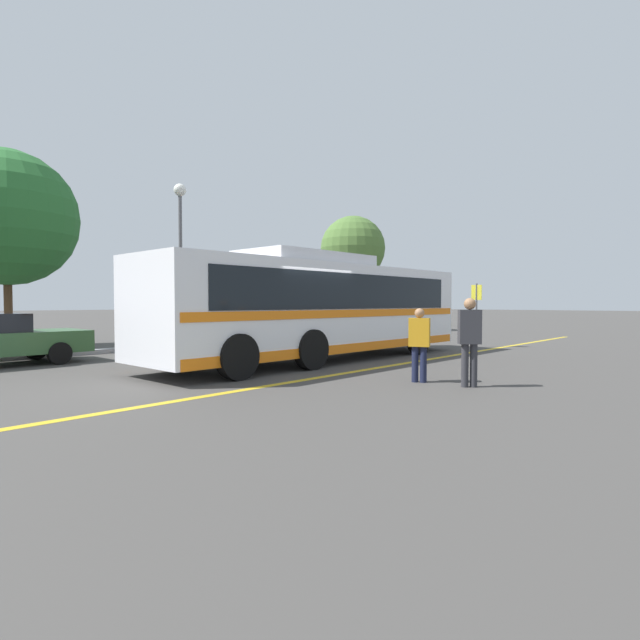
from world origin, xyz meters
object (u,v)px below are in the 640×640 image
object	(u,v)px
tree_0	(353,249)
transit_bus	(320,306)
pedestrian_0	(470,336)
pedestrian_1	(419,341)
bus_stop_sign	(476,307)
tree_2	(6,218)
street_lamp	(180,231)

from	to	relation	value
tree_0	transit_bus	bearing A→B (deg)	-145.04
pedestrian_0	pedestrian_1	bearing A→B (deg)	147.89
pedestrian_0	pedestrian_1	world-z (taller)	pedestrian_0
bus_stop_sign	tree_2	xyz separation A→B (m)	(-11.84, 12.28, 3.20)
pedestrian_1	tree_2	size ratio (longest dim) A/B	0.22
tree_2	pedestrian_1	bearing A→B (deg)	-77.77
bus_stop_sign	tree_0	xyz separation A→B (m)	(5.76, 10.41, 3.37)
pedestrian_0	street_lamp	bearing A→B (deg)	132.68
tree_2	street_lamp	bearing A→B (deg)	-31.47
pedestrian_1	bus_stop_sign	xyz separation A→B (m)	(8.58, 2.72, 0.63)
pedestrian_0	bus_stop_sign	size ratio (longest dim) A/B	0.74
transit_bus	tree_0	size ratio (longest dim) A/B	1.64
street_lamp	transit_bus	bearing A→B (deg)	-92.54
bus_stop_sign	street_lamp	world-z (taller)	street_lamp
tree_0	tree_2	bearing A→B (deg)	173.94
transit_bus	pedestrian_0	bearing A→B (deg)	-14.54
transit_bus	pedestrian_1	world-z (taller)	transit_bus
transit_bus	tree_2	distance (m)	12.25
tree_2	transit_bus	bearing A→B (deg)	-66.19
tree_0	pedestrian_1	bearing A→B (deg)	-137.51
transit_bus	tree_2	world-z (taller)	tree_2
transit_bus	bus_stop_sign	size ratio (longest dim) A/B	4.72
bus_stop_sign	transit_bus	bearing A→B (deg)	-101.25
pedestrian_0	pedestrian_1	size ratio (longest dim) A/B	1.13
pedestrian_1	tree_0	world-z (taller)	tree_0
street_lamp	pedestrian_0	bearing A→B (deg)	-97.63
tree_0	tree_2	xyz separation A→B (m)	(-17.60, 1.87, -0.18)
pedestrian_0	tree_2	xyz separation A→B (m)	(-3.39, 16.04, 3.70)
pedestrian_0	tree_0	distance (m)	20.44
pedestrian_0	tree_0	size ratio (longest dim) A/B	0.26
transit_bus	pedestrian_0	xyz separation A→B (m)	(-1.39, -5.21, -0.55)
transit_bus	tree_2	size ratio (longest dim) A/B	1.57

